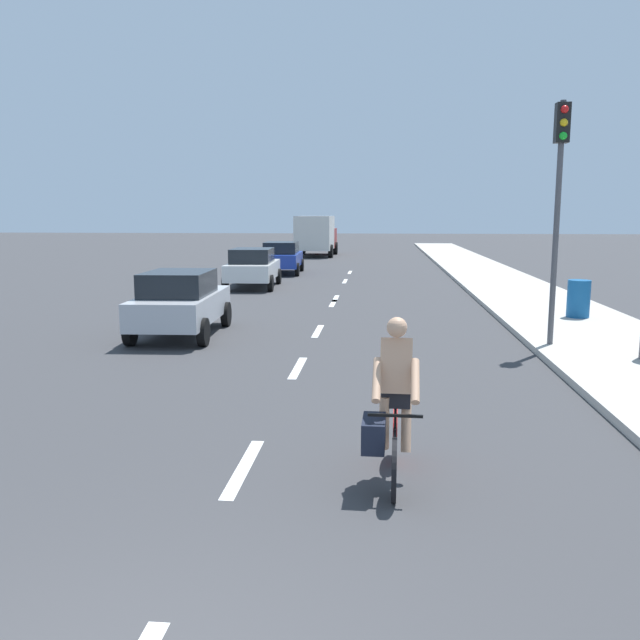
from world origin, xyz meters
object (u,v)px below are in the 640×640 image
(parked_car_blue, at_px, (282,257))
(delivery_truck, at_px, (316,235))
(cyclist, at_px, (391,408))
(parked_car_white, at_px, (253,267))
(parked_car_silver, at_px, (181,301))
(trash_bin_far, at_px, (579,299))
(traffic_signal, at_px, (559,180))

(parked_car_blue, xyz_separation_m, delivery_truck, (0.33, 14.06, 0.67))
(cyclist, height_order, parked_car_white, cyclist)
(parked_car_silver, distance_m, trash_bin_far, 10.55)
(traffic_signal, bearing_deg, parked_car_silver, 173.23)
(traffic_signal, height_order, trash_bin_far, traffic_signal)
(cyclist, bearing_deg, parked_car_white, -73.01)
(cyclist, bearing_deg, trash_bin_far, -113.06)
(parked_car_white, relative_size, delivery_truck, 0.67)
(parked_car_blue, distance_m, trash_bin_far, 17.45)
(parked_car_silver, relative_size, parked_car_white, 0.95)
(parked_car_silver, height_order, parked_car_white, same)
(cyclist, bearing_deg, parked_car_blue, -77.18)
(cyclist, distance_m, parked_car_blue, 25.95)
(parked_car_white, height_order, parked_car_blue, same)
(trash_bin_far, bearing_deg, parked_car_silver, -163.90)
(parked_car_blue, relative_size, traffic_signal, 0.82)
(parked_car_blue, height_order, delivery_truck, delivery_truck)
(parked_car_white, relative_size, traffic_signal, 0.81)
(trash_bin_far, bearing_deg, parked_car_white, 143.47)
(parked_car_white, height_order, trash_bin_far, parked_car_white)
(delivery_truck, xyz_separation_m, traffic_signal, (8.21, -32.11, 2.10))
(parked_car_blue, distance_m, delivery_truck, 14.08)
(traffic_signal, bearing_deg, parked_car_blue, 115.34)
(parked_car_white, bearing_deg, trash_bin_far, -39.15)
(cyclist, distance_m, traffic_signal, 8.66)
(parked_car_white, bearing_deg, delivery_truck, 85.86)
(cyclist, relative_size, traffic_signal, 0.35)
(delivery_truck, bearing_deg, parked_car_silver, -89.59)
(parked_car_silver, bearing_deg, trash_bin_far, 13.60)
(parked_car_blue, relative_size, trash_bin_far, 4.22)
(parked_car_silver, bearing_deg, parked_car_blue, 87.87)
(parked_car_silver, bearing_deg, delivery_truck, 87.09)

